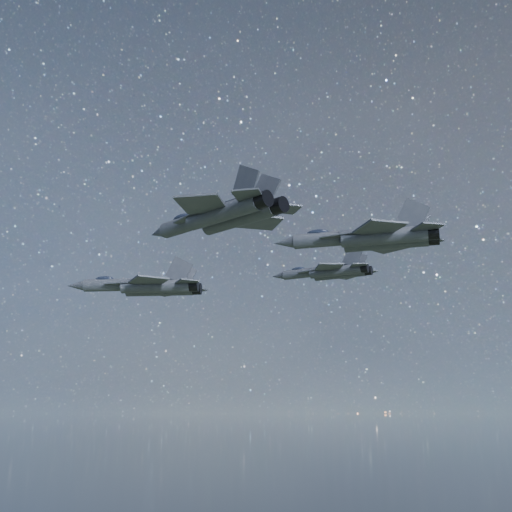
% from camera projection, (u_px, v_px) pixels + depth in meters
% --- Properties ---
extents(jet_lead, '(19.73, 13.15, 5.01)m').
position_uv_depth(jet_lead, '(147.00, 286.00, 82.83)').
color(jet_lead, '#31343D').
extents(jet_left, '(15.14, 10.77, 3.85)m').
position_uv_depth(jet_left, '(329.00, 272.00, 82.69)').
color(jet_left, '#31343D').
extents(jet_right, '(17.69, 11.91, 4.46)m').
position_uv_depth(jet_right, '(221.00, 215.00, 54.21)').
color(jet_right, '#31343D').
extents(jet_slot, '(17.99, 12.48, 4.52)m').
position_uv_depth(jet_slot, '(371.00, 238.00, 61.43)').
color(jet_slot, '#31343D').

